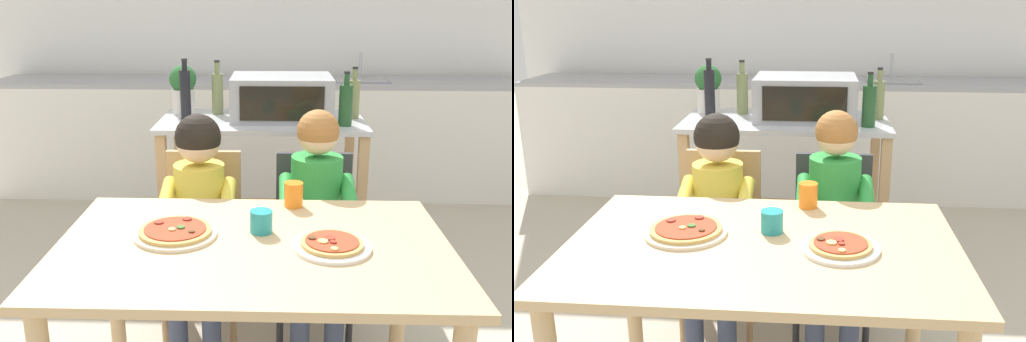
# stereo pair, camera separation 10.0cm
# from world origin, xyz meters

# --- Properties ---
(ground_plane) EXTENTS (12.15, 12.15, 0.00)m
(ground_plane) POSITION_xyz_m (0.00, 1.21, 0.00)
(ground_plane) COLOR #B7AD99
(back_wall_tiled) EXTENTS (4.67, 0.12, 2.70)m
(back_wall_tiled) POSITION_xyz_m (0.00, 3.10, 1.35)
(back_wall_tiled) COLOR white
(back_wall_tiled) RESTS_ON ground
(kitchen_counter) EXTENTS (4.20, 0.60, 1.09)m
(kitchen_counter) POSITION_xyz_m (0.00, 2.69, 0.44)
(kitchen_counter) COLOR silver
(kitchen_counter) RESTS_ON ground
(kitchen_island_cart) EXTENTS (1.09, 0.60, 0.87)m
(kitchen_island_cart) POSITION_xyz_m (0.00, 1.32, 0.58)
(kitchen_island_cart) COLOR #B7BABF
(kitchen_island_cart) RESTS_ON ground
(toaster_oven) EXTENTS (0.53, 0.41, 0.23)m
(toaster_oven) POSITION_xyz_m (0.10, 1.34, 0.98)
(toaster_oven) COLOR #999BA0
(toaster_oven) RESTS_ON kitchen_island_cart
(bottle_tall_green_wine) EXTENTS (0.07, 0.07, 0.27)m
(bottle_tall_green_wine) POSITION_xyz_m (0.42, 1.16, 0.98)
(bottle_tall_green_wine) COLOR #1E4723
(bottle_tall_green_wine) RESTS_ON kitchen_island_cart
(bottle_slim_sauce) EXTENTS (0.06, 0.06, 0.30)m
(bottle_slim_sauce) POSITION_xyz_m (-0.25, 1.45, 0.99)
(bottle_slim_sauce) COLOR olive
(bottle_slim_sauce) RESTS_ON kitchen_island_cart
(bottle_squat_spirits) EXTENTS (0.06, 0.06, 0.32)m
(bottle_squat_spirits) POSITION_xyz_m (-0.41, 1.29, 1.01)
(bottle_squat_spirits) COLOR black
(bottle_squat_spirits) RESTS_ON kitchen_island_cart
(bottle_brown_beer) EXTENTS (0.06, 0.06, 0.28)m
(bottle_brown_beer) POSITION_xyz_m (0.49, 1.36, 0.98)
(bottle_brown_beer) COLOR olive
(bottle_brown_beer) RESTS_ON kitchen_island_cart
(potted_herb_plant) EXTENTS (0.15, 0.15, 0.27)m
(potted_herb_plant) POSITION_xyz_m (-0.44, 1.45, 1.01)
(potted_herb_plant) COLOR beige
(potted_herb_plant) RESTS_ON kitchen_island_cart
(dining_table) EXTENTS (1.26, 0.82, 0.73)m
(dining_table) POSITION_xyz_m (0.00, 0.00, 0.63)
(dining_table) COLOR tan
(dining_table) RESTS_ON ground
(dining_chair_left) EXTENTS (0.36, 0.36, 0.81)m
(dining_chair_left) POSITION_xyz_m (-0.26, 0.72, 0.48)
(dining_chair_left) COLOR tan
(dining_chair_left) RESTS_ON ground
(dining_chair_right) EXTENTS (0.36, 0.36, 0.81)m
(dining_chair_right) POSITION_xyz_m (0.25, 0.70, 0.48)
(dining_chair_right) COLOR #333338
(dining_chair_right) RESTS_ON ground
(child_in_yellow_shirt) EXTENTS (0.32, 0.42, 1.00)m
(child_in_yellow_shirt) POSITION_xyz_m (-0.26, 0.60, 0.66)
(child_in_yellow_shirt) COLOR #424C6B
(child_in_yellow_shirt) RESTS_ON ground
(child_in_green_shirt) EXTENTS (0.32, 0.42, 1.03)m
(child_in_green_shirt) POSITION_xyz_m (0.25, 0.58, 0.65)
(child_in_green_shirt) COLOR #424C6B
(child_in_green_shirt) RESTS_ON ground
(pizza_plate_cream) EXTENTS (0.27, 0.27, 0.03)m
(pizza_plate_cream) POSITION_xyz_m (-0.26, 0.05, 0.75)
(pizza_plate_cream) COLOR beige
(pizza_plate_cream) RESTS_ON dining_table
(pizza_plate_white) EXTENTS (0.25, 0.25, 0.03)m
(pizza_plate_white) POSITION_xyz_m (0.25, -0.03, 0.75)
(pizza_plate_white) COLOR white
(pizza_plate_white) RESTS_ON dining_table
(drinking_cup_teal) EXTENTS (0.08, 0.08, 0.08)m
(drinking_cup_teal) POSITION_xyz_m (0.02, 0.09, 0.77)
(drinking_cup_teal) COLOR teal
(drinking_cup_teal) RESTS_ON dining_table
(drinking_cup_orange) EXTENTS (0.07, 0.07, 0.09)m
(drinking_cup_orange) POSITION_xyz_m (0.14, 0.34, 0.78)
(drinking_cup_orange) COLOR orange
(drinking_cup_orange) RESTS_ON dining_table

